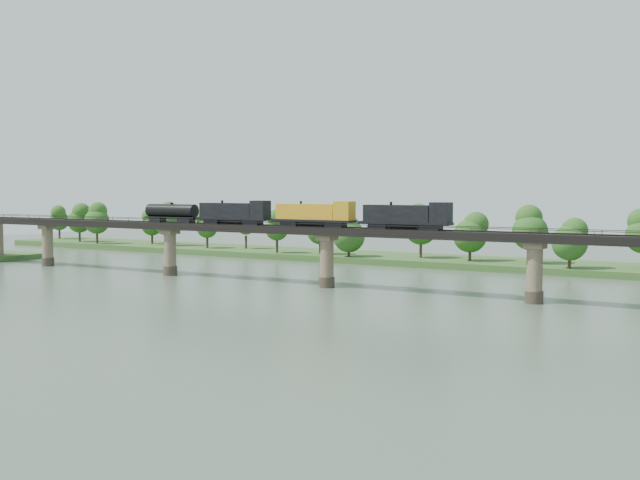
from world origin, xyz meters
The scene contains 6 objects.
ground centered at (0.00, 0.00, 0.00)m, with size 400.00×400.00×0.00m, color #3D4E3F.
far_bank centered at (0.00, 85.00, 0.80)m, with size 300.00×24.00×1.60m, color #2D5221.
bridge centered at (0.00, 30.00, 5.46)m, with size 236.00×30.00×11.50m.
bridge_superstructure centered at (0.00, 30.00, 11.79)m, with size 220.00×4.90×0.75m.
far_treeline centered at (-8.21, 80.52, 8.83)m, with size 289.06×17.54×13.60m.
freight_train centered at (-9.48, 30.00, 13.85)m, with size 71.57×2.79×4.93m.
Camera 1 is at (79.86, -99.11, 18.72)m, focal length 45.00 mm.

